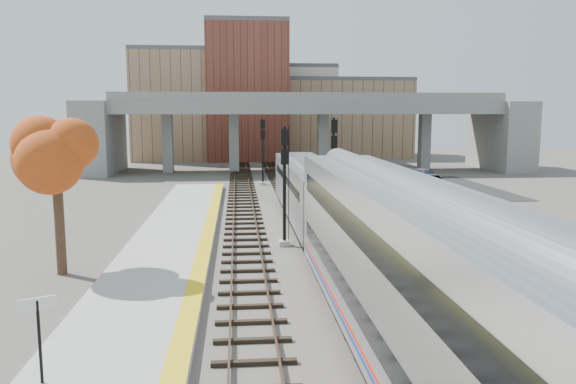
{
  "coord_description": "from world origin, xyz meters",
  "views": [
    {
      "loc": [
        -3.61,
        -24.25,
        7.25
      ],
      "look_at": [
        -0.61,
        8.88,
        2.5
      ],
      "focal_mm": 35.0,
      "sensor_mm": 36.0,
      "label": 1
    }
  ],
  "objects_px": {
    "signal_mast_far": "(263,153)",
    "car_b": "(433,182)",
    "coach": "(422,290)",
    "tree": "(56,159)",
    "car_a": "(399,190)",
    "signal_mast_mid": "(333,169)",
    "car_c": "(426,175)",
    "signal_mast_near": "(284,190)",
    "locomotive": "(309,189)"
  },
  "relations": [
    {
      "from": "signal_mast_mid",
      "to": "car_a",
      "type": "distance_m",
      "value": 10.78
    },
    {
      "from": "locomotive",
      "to": "signal_mast_mid",
      "type": "height_order",
      "value": "signal_mast_mid"
    },
    {
      "from": "signal_mast_mid",
      "to": "tree",
      "type": "distance_m",
      "value": 19.47
    },
    {
      "from": "tree",
      "to": "car_a",
      "type": "distance_m",
      "value": 30.11
    },
    {
      "from": "signal_mast_near",
      "to": "signal_mast_mid",
      "type": "height_order",
      "value": "signal_mast_mid"
    },
    {
      "from": "car_b",
      "to": "car_a",
      "type": "bearing_deg",
      "value": -130.76
    },
    {
      "from": "locomotive",
      "to": "tree",
      "type": "height_order",
      "value": "tree"
    },
    {
      "from": "tree",
      "to": "car_b",
      "type": "distance_m",
      "value": 38.06
    },
    {
      "from": "signal_mast_far",
      "to": "signal_mast_mid",
      "type": "bearing_deg",
      "value": -76.82
    },
    {
      "from": "car_b",
      "to": "tree",
      "type": "bearing_deg",
      "value": -135.6
    },
    {
      "from": "locomotive",
      "to": "tree",
      "type": "bearing_deg",
      "value": -139.91
    },
    {
      "from": "signal_mast_far",
      "to": "car_b",
      "type": "relative_size",
      "value": 1.93
    },
    {
      "from": "locomotive",
      "to": "car_a",
      "type": "distance_m",
      "value": 13.54
    },
    {
      "from": "signal_mast_mid",
      "to": "car_c",
      "type": "height_order",
      "value": "signal_mast_mid"
    },
    {
      "from": "locomotive",
      "to": "tree",
      "type": "distance_m",
      "value": 16.66
    },
    {
      "from": "coach",
      "to": "signal_mast_far",
      "type": "height_order",
      "value": "signal_mast_far"
    },
    {
      "from": "coach",
      "to": "signal_mast_mid",
      "type": "xyz_separation_m",
      "value": [
        2.0,
        24.86,
        0.58
      ]
    },
    {
      "from": "signal_mast_far",
      "to": "car_b",
      "type": "bearing_deg",
      "value": -12.48
    },
    {
      "from": "locomotive",
      "to": "car_c",
      "type": "xyz_separation_m",
      "value": [
        15.24,
        21.54,
        -1.64
      ]
    },
    {
      "from": "locomotive",
      "to": "coach",
      "type": "distance_m",
      "value": 22.61
    },
    {
      "from": "car_a",
      "to": "car_c",
      "type": "xyz_separation_m",
      "value": [
        6.26,
        11.53,
        -0.05
      ]
    },
    {
      "from": "tree",
      "to": "car_c",
      "type": "distance_m",
      "value": 42.7
    },
    {
      "from": "locomotive",
      "to": "signal_mast_far",
      "type": "bearing_deg",
      "value": 96.07
    },
    {
      "from": "coach",
      "to": "signal_mast_mid",
      "type": "bearing_deg",
      "value": 85.4
    },
    {
      "from": "coach",
      "to": "car_a",
      "type": "relative_size",
      "value": 6.53
    },
    {
      "from": "signal_mast_near",
      "to": "signal_mast_mid",
      "type": "xyz_separation_m",
      "value": [
        4.1,
        8.39,
        0.27
      ]
    },
    {
      "from": "signal_mast_mid",
      "to": "signal_mast_far",
      "type": "distance_m",
      "value": 17.98
    },
    {
      "from": "signal_mast_near",
      "to": "car_a",
      "type": "distance_m",
      "value": 19.73
    },
    {
      "from": "car_a",
      "to": "coach",
      "type": "bearing_deg",
      "value": -116.74
    },
    {
      "from": "signal_mast_near",
      "to": "car_b",
      "type": "distance_m",
      "value": 27.71
    },
    {
      "from": "locomotive",
      "to": "coach",
      "type": "relative_size",
      "value": 0.76
    },
    {
      "from": "coach",
      "to": "car_c",
      "type": "distance_m",
      "value": 46.75
    },
    {
      "from": "locomotive",
      "to": "car_b",
      "type": "bearing_deg",
      "value": 48.74
    },
    {
      "from": "coach",
      "to": "car_c",
      "type": "height_order",
      "value": "coach"
    },
    {
      "from": "signal_mast_far",
      "to": "signal_mast_near",
      "type": "bearing_deg",
      "value": -90.0
    },
    {
      "from": "car_c",
      "to": "coach",
      "type": "bearing_deg",
      "value": -125.71
    },
    {
      "from": "signal_mast_far",
      "to": "car_b",
      "type": "xyz_separation_m",
      "value": [
        16.28,
        -3.6,
        -2.61
      ]
    },
    {
      "from": "signal_mast_near",
      "to": "car_b",
      "type": "xyz_separation_m",
      "value": [
        16.28,
        22.29,
        -2.5
      ]
    },
    {
      "from": "tree",
      "to": "car_c",
      "type": "relative_size",
      "value": 1.7
    },
    {
      "from": "coach",
      "to": "tree",
      "type": "xyz_separation_m",
      "value": [
        -12.54,
        12.05,
        2.43
      ]
    },
    {
      "from": "car_a",
      "to": "signal_mast_mid",
      "type": "bearing_deg",
      "value": -143.35
    },
    {
      "from": "locomotive",
      "to": "signal_mast_far",
      "type": "xyz_separation_m",
      "value": [
        -2.1,
        19.76,
        0.94
      ]
    },
    {
      "from": "car_c",
      "to": "signal_mast_far",
      "type": "bearing_deg",
      "value": 169.2
    },
    {
      "from": "tree",
      "to": "signal_mast_mid",
      "type": "bearing_deg",
      "value": 41.38
    },
    {
      "from": "signal_mast_mid",
      "to": "car_a",
      "type": "height_order",
      "value": "signal_mast_mid"
    },
    {
      "from": "signal_mast_near",
      "to": "coach",
      "type": "bearing_deg",
      "value": -82.73
    },
    {
      "from": "locomotive",
      "to": "signal_mast_far",
      "type": "distance_m",
      "value": 19.89
    },
    {
      "from": "car_b",
      "to": "signal_mast_far",
      "type": "bearing_deg",
      "value": 166.92
    },
    {
      "from": "signal_mast_near",
      "to": "signal_mast_far",
      "type": "xyz_separation_m",
      "value": [
        0.0,
        25.9,
        0.11
      ]
    },
    {
      "from": "car_c",
      "to": "signal_mast_near",
      "type": "bearing_deg",
      "value": -138.73
    }
  ]
}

